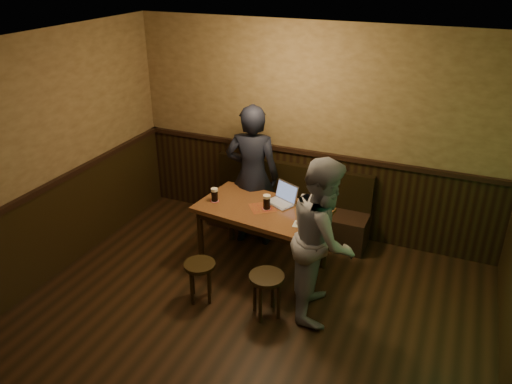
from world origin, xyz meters
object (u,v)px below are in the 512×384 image
object	(u,v)px
pint_right	(301,217)
person_grey	(323,238)
pint_left	(215,195)
pint_mid	(267,202)
person_suit	(252,176)
bench	(288,211)
laptop	(283,198)
pub_table	(262,216)
stool_right	(267,283)
stool_left	(200,271)

from	to	relation	value
pint_right	person_grey	distance (m)	0.48
person_grey	pint_right	bearing A→B (deg)	36.35
pint_left	pint_right	size ratio (longest dim) A/B	1.06
pint_mid	person_suit	distance (m)	0.66
bench	person_suit	world-z (taller)	person_suit
laptop	person_grey	distance (m)	1.01
pub_table	person_grey	world-z (taller)	person_grey
stool_right	pint_left	bearing A→B (deg)	142.20
pint_right	bench	bearing A→B (deg)	115.76
stool_right	pint_mid	size ratio (longest dim) A/B	2.84
stool_left	pint_mid	size ratio (longest dim) A/B	2.65
pub_table	pint_mid	xyz separation A→B (m)	(0.05, -0.00, 0.20)
pub_table	pint_left	xyz separation A→B (m)	(-0.60, -0.06, 0.19)
person_suit	pint_right	bearing A→B (deg)	129.86
laptop	pint_mid	bearing A→B (deg)	-92.90
stool_right	pint_right	distance (m)	0.83
pint_left	person_suit	world-z (taller)	person_suit
bench	laptop	bearing A→B (deg)	-76.18
stool_left	laptop	world-z (taller)	laptop
stool_right	person_suit	size ratio (longest dim) A/B	0.27
pint_left	stool_left	bearing A→B (deg)	-74.74
pint_left	pint_mid	xyz separation A→B (m)	(0.65, 0.06, 0.00)
stool_left	pint_left	size ratio (longest dim) A/B	2.78
pint_left	laptop	size ratio (longest dim) A/B	0.41
pub_table	stool_left	xyz separation A→B (m)	(-0.38, -0.87, -0.33)
stool_right	person_grey	size ratio (longest dim) A/B	0.29
bench	stool_left	bearing A→B (deg)	-101.89
stool_left	laptop	distance (m)	1.32
pint_right	laptop	world-z (taller)	laptop
pub_table	pint_left	size ratio (longest dim) A/B	9.47
pub_table	pint_mid	distance (m)	0.20
stool_left	person_suit	bearing A→B (deg)	89.16
stool_right	pint_mid	xyz separation A→B (m)	(-0.34, 0.83, 0.50)
person_suit	stool_left	bearing A→B (deg)	77.39
pint_left	pub_table	bearing A→B (deg)	6.10
bench	pint_left	world-z (taller)	pint_left
pint_left	laptop	bearing A→B (deg)	20.11
person_suit	person_grey	bearing A→B (deg)	128.71
bench	pint_right	world-z (taller)	pint_right
pint_right	person_suit	world-z (taller)	person_suit
pub_table	person_suit	size ratio (longest dim) A/B	0.85
bench	pint_left	distance (m)	1.29
person_suit	person_grey	distance (m)	1.61
person_suit	person_grey	world-z (taller)	person_suit
bench	person_suit	size ratio (longest dim) A/B	1.17
pint_mid	person_grey	world-z (taller)	person_grey
bench	pint_left	size ratio (longest dim) A/B	13.00
person_suit	stool_right	bearing A→B (deg)	107.30
pub_table	stool_left	world-z (taller)	pub_table
bench	stool_left	world-z (taller)	bench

